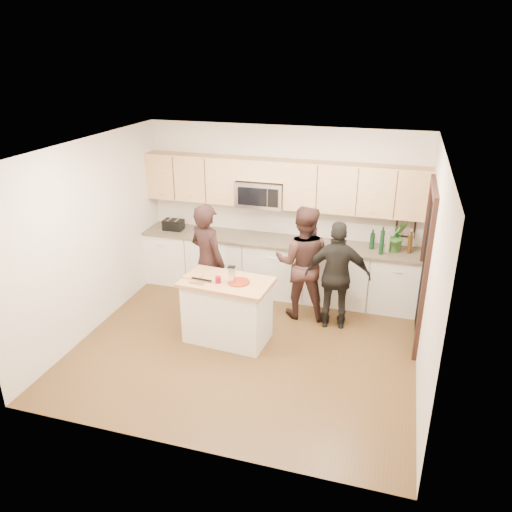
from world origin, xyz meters
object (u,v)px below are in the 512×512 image
(woman_left, at_px, (208,262))
(woman_right, at_px, (337,276))
(toaster, at_px, (173,225))
(woman_center, at_px, (303,263))
(island, at_px, (227,310))

(woman_left, bearing_deg, woman_right, -146.24)
(woman_left, bearing_deg, toaster, -18.38)
(toaster, distance_m, woman_right, 3.00)
(woman_left, distance_m, woman_center, 1.40)
(woman_center, distance_m, woman_right, 0.57)
(toaster, xyz_separation_m, woman_left, (1.02, -1.02, -0.14))
(woman_right, bearing_deg, woman_center, -27.31)
(toaster, bearing_deg, woman_left, -45.02)
(island, relative_size, woman_center, 0.72)
(island, relative_size, woman_right, 0.78)
(island, xyz_separation_m, woman_right, (1.38, 0.78, 0.35))
(woman_left, height_order, woman_center, woman_left)
(island, height_order, woman_right, woman_right)
(woman_right, bearing_deg, toaster, -23.13)
(woman_left, relative_size, woman_center, 1.02)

